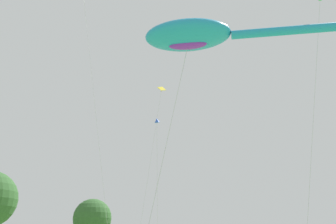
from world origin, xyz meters
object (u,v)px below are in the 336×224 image
big_show_kite (195,36)px  tree_shrub_far (92,218)px  small_kite_triangle_green (160,103)px  small_kite_stunt_black (157,122)px  small_kite_tiny_distant (319,11)px

big_show_kite → tree_shrub_far: 53.12m
big_show_kite → small_kite_triangle_green: bearing=-72.3°
big_show_kite → small_kite_stunt_black: 14.31m
small_kite_stunt_black → tree_shrub_far: size_ratio=1.43×
small_kite_stunt_black → big_show_kite: bearing=134.9°
small_kite_tiny_distant → small_kite_stunt_black: size_ratio=1.32×
small_kite_triangle_green → big_show_kite: bearing=-49.8°
big_show_kite → small_kite_tiny_distant: (7.23, -4.54, 2.17)m
small_kite_stunt_black → tree_shrub_far: 38.96m
small_kite_tiny_distant → small_kite_stunt_black: small_kite_tiny_distant is taller
small_kite_triangle_green → small_kite_stunt_black: bearing=-61.8°
big_show_kite → small_kite_tiny_distant: small_kite_tiny_distant is taller
small_kite_triangle_green → tree_shrub_far: size_ratio=1.94×
small_kite_stunt_black → small_kite_tiny_distant: bearing=163.6°
big_show_kite → tree_shrub_far: big_show_kite is taller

